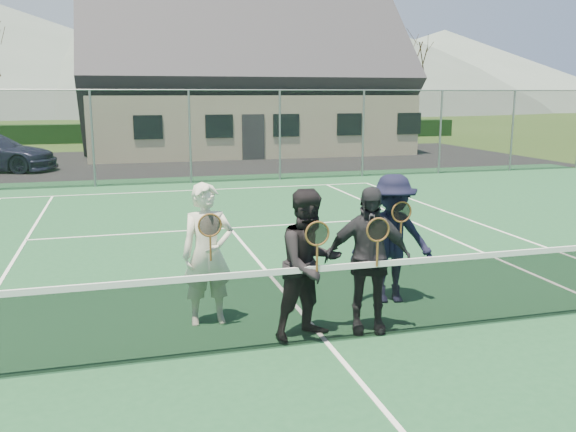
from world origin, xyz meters
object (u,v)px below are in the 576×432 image
tennis_net (327,300)px  player_d (392,239)px  player_c (368,260)px  player_b (310,264)px  clubhouse (245,71)px  player_a (208,254)px

tennis_net → player_d: player_d is taller
tennis_net → player_c: 0.75m
player_b → clubhouse: bearing=80.1°
clubhouse → player_b: bearing=-99.9°
player_a → player_d: size_ratio=1.00×
tennis_net → player_c: bearing=21.7°
player_c → player_b: bearing=-179.9°
player_b → player_a: bearing=145.1°
tennis_net → player_b: size_ratio=6.49×
player_d → player_a: bearing=-176.8°
player_b → player_d: bearing=31.6°
clubhouse → player_b: clubhouse is taller
clubhouse → player_d: size_ratio=8.67×
clubhouse → player_b: 24.31m
clubhouse → player_d: (-2.66, -22.85, -3.07)m
tennis_net → player_a: size_ratio=6.49×
player_c → tennis_net: bearing=-158.3°
tennis_net → clubhouse: bearing=80.5°
player_a → player_b: 1.34m
player_c → clubhouse: bearing=81.9°
clubhouse → player_c: 24.19m
clubhouse → player_c: (-3.40, -23.76, -3.07)m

